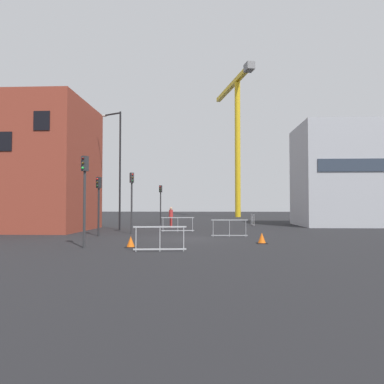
# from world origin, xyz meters

# --- Properties ---
(ground) EXTENTS (160.00, 160.00, 0.00)m
(ground) POSITION_xyz_m (0.00, 0.00, 0.00)
(ground) COLOR black
(brick_building) EXTENTS (8.54, 8.06, 9.91)m
(brick_building) POSITION_xyz_m (-12.43, 6.12, 4.96)
(brick_building) COLOR brown
(brick_building) RESTS_ON ground
(office_block) EXTENTS (9.56, 7.19, 9.51)m
(office_block) POSITION_xyz_m (14.55, 13.43, 4.75)
(office_block) COLOR #A8AAB2
(office_block) RESTS_ON ground
(construction_crane) EXTENTS (5.30, 17.86, 22.96)m
(construction_crane) POSITION_xyz_m (5.84, 37.47, 15.32)
(construction_crane) COLOR gold
(construction_crane) RESTS_ON ground
(streetlamp_tall) EXTENTS (1.80, 0.97, 9.35)m
(streetlamp_tall) POSITION_xyz_m (-5.90, 6.79, 5.39)
(streetlamp_tall) COLOR black
(streetlamp_tall) RESTS_ON ground
(traffic_light_median) EXTENTS (0.32, 0.39, 3.75)m
(traffic_light_median) POSITION_xyz_m (-5.74, 1.36, 2.53)
(traffic_light_median) COLOR #232326
(traffic_light_median) RESTS_ON ground
(traffic_light_far) EXTENTS (0.30, 0.39, 4.26)m
(traffic_light_far) POSITION_xyz_m (-4.51, -4.76, 2.84)
(traffic_light_far) COLOR #2D2D30
(traffic_light_far) RESTS_ON ground
(traffic_light_island) EXTENTS (0.34, 0.39, 4.20)m
(traffic_light_island) POSITION_xyz_m (-4.05, 3.31, 2.81)
(traffic_light_island) COLOR #2D2D30
(traffic_light_island) RESTS_ON ground
(traffic_light_verge) EXTENTS (0.30, 0.39, 3.93)m
(traffic_light_verge) POSITION_xyz_m (-3.60, 14.76, 2.65)
(traffic_light_verge) COLOR #232326
(traffic_light_verge) RESTS_ON ground
(pedestrian_walking) EXTENTS (0.34, 0.34, 1.78)m
(pedestrian_walking) POSITION_xyz_m (-2.02, 9.83, 1.04)
(pedestrian_walking) COLOR red
(pedestrian_walking) RESTS_ON ground
(safety_barrier_rear) EXTENTS (2.24, 0.16, 1.08)m
(safety_barrier_rear) POSITION_xyz_m (2.52, 1.13, 0.56)
(safety_barrier_rear) COLOR gray
(safety_barrier_rear) RESTS_ON ground
(safety_barrier_front) EXTENTS (2.25, 0.30, 1.08)m
(safety_barrier_front) POSITION_xyz_m (-0.84, -5.82, 0.56)
(safety_barrier_front) COLOR #B2B5BA
(safety_barrier_front) RESTS_ON ground
(safety_barrier_right_run) EXTENTS (2.39, 0.36, 1.08)m
(safety_barrier_right_run) POSITION_xyz_m (-1.02, 5.06, 0.56)
(safety_barrier_right_run) COLOR #9EA0A5
(safety_barrier_right_run) RESTS_ON ground
(safety_barrier_mid_span) EXTENTS (0.11, 1.98, 1.08)m
(safety_barrier_mid_span) POSITION_xyz_m (5.42, 13.33, 0.56)
(safety_barrier_mid_span) COLOR #B2B5BA
(safety_barrier_mid_span) RESTS_ON ground
(traffic_cone_by_barrier) EXTENTS (0.52, 0.52, 0.52)m
(traffic_cone_by_barrier) POSITION_xyz_m (-2.41, -4.40, 0.24)
(traffic_cone_by_barrier) COLOR black
(traffic_cone_by_barrier) RESTS_ON ground
(traffic_cone_on_verge) EXTENTS (0.55, 0.55, 0.56)m
(traffic_cone_on_verge) POSITION_xyz_m (3.97, -2.42, 0.26)
(traffic_cone_on_verge) COLOR black
(traffic_cone_on_verge) RESTS_ON ground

